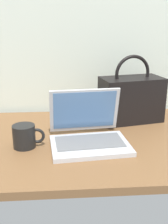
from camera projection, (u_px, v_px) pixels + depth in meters
The scene contains 4 objects.
desk at pixel (80, 142), 1.20m from camera, with size 1.60×0.76×0.03m.
laptop at pixel (88, 133), 1.14m from camera, with size 0.33×0.30×0.21m.
coffee_mug at pixel (25, 136), 1.10m from camera, with size 0.13×0.09×0.09m.
handbag at pixel (131, 98), 1.38m from camera, with size 0.33×0.22×0.33m.
Camera 1 is at (-0.06, -1.10, 0.52)m, focal length 44.39 mm.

